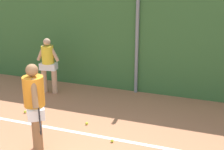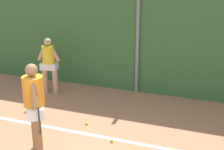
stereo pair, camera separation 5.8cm
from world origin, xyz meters
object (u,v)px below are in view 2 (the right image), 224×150
at_px(player_foreground_near, 34,105).
at_px(tennis_ball_2, 112,141).
at_px(tennis_ball_3, 25,111).
at_px(player_backcourt_far, 49,63).
at_px(tennis_ball_1, 87,123).

xyz_separation_m(player_foreground_near, tennis_ball_2, (1.27, 0.87, -1.01)).
distance_m(tennis_ball_2, tennis_ball_3, 2.65).
bearing_deg(player_foreground_near, tennis_ball_2, 87.25).
xyz_separation_m(player_foreground_near, tennis_ball_3, (-1.31, 1.47, -1.01)).
relative_size(player_backcourt_far, tennis_ball_2, 24.78).
bearing_deg(player_foreground_near, player_backcourt_far, 168.82).
distance_m(player_foreground_near, player_backcourt_far, 3.26).
xyz_separation_m(player_foreground_near, tennis_ball_1, (0.43, 1.42, -1.01)).
bearing_deg(tennis_ball_1, tennis_ball_2, -33.36).
distance_m(tennis_ball_1, tennis_ball_2, 1.00).
relative_size(player_foreground_near, tennis_ball_1, 28.20).
distance_m(player_backcourt_far, tennis_ball_3, 1.71).
height_order(player_foreground_near, player_backcourt_far, player_foreground_near).
bearing_deg(player_backcourt_far, tennis_ball_2, -45.49).
distance_m(tennis_ball_1, tennis_ball_3, 1.74).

